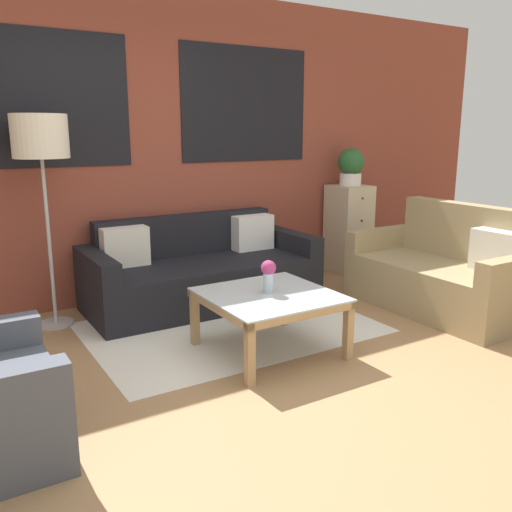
% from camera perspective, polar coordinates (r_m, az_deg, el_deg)
% --- Properties ---
extents(ground_plane, '(16.00, 16.00, 0.00)m').
position_cam_1_polar(ground_plane, '(3.41, 5.88, -14.09)').
color(ground_plane, '#9E754C').
extents(wall_back_brick, '(8.40, 0.09, 2.80)m').
position_cam_1_polar(wall_back_brick, '(5.18, -10.59, 11.27)').
color(wall_back_brick, brown).
rests_on(wall_back_brick, ground_plane).
extents(rug, '(2.21, 1.55, 0.00)m').
position_cam_1_polar(rug, '(4.41, -2.66, -7.49)').
color(rug, silver).
rests_on(rug, ground_plane).
extents(couch_dark, '(2.07, 0.88, 0.78)m').
position_cam_1_polar(couch_dark, '(4.98, -5.82, -1.82)').
color(couch_dark, black).
rests_on(couch_dark, ground_plane).
extents(settee_vintage, '(0.80, 1.57, 0.92)m').
position_cam_1_polar(settee_vintage, '(5.05, 19.12, -1.91)').
color(settee_vintage, '#99845B').
rests_on(settee_vintage, ground_plane).
extents(coffee_table, '(0.87, 0.87, 0.43)m').
position_cam_1_polar(coffee_table, '(3.83, 1.39, -4.91)').
color(coffee_table, silver).
rests_on(coffee_table, ground_plane).
extents(floor_lamp, '(0.42, 0.42, 1.67)m').
position_cam_1_polar(floor_lamp, '(4.51, -21.74, 10.97)').
color(floor_lamp, '#B2B2B7').
rests_on(floor_lamp, ground_plane).
extents(drawer_cabinet, '(0.40, 0.43, 0.96)m').
position_cam_1_polar(drawer_cabinet, '(6.15, 9.70, 2.87)').
color(drawer_cabinet, '#C6B793').
rests_on(drawer_cabinet, ground_plane).
extents(potted_plant, '(0.29, 0.29, 0.40)m').
position_cam_1_polar(potted_plant, '(6.07, 9.95, 9.32)').
color(potted_plant, silver).
rests_on(potted_plant, drawer_cabinet).
extents(flower_vase, '(0.11, 0.11, 0.24)m').
position_cam_1_polar(flower_vase, '(3.79, 1.32, -1.86)').
color(flower_vase, '#ADBCC6').
rests_on(flower_vase, coffee_table).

